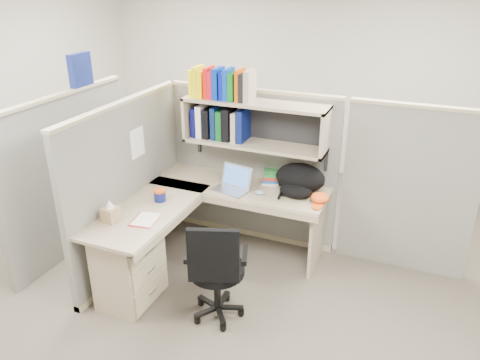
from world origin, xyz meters
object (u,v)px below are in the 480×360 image
at_px(backpack, 298,180).
at_px(snack_canister, 160,195).
at_px(task_chair, 217,285).
at_px(desk, 161,245).
at_px(laptop, 230,180).

bearing_deg(backpack, snack_canister, -142.32).
xyz_separation_m(backpack, task_chair, (-0.34, -1.11, -0.53)).
bearing_deg(task_chair, desk, 161.51).
bearing_deg(backpack, task_chair, -98.39).
height_order(backpack, task_chair, backpack).
height_order(laptop, backpack, backpack).
height_order(snack_canister, task_chair, task_chair).
xyz_separation_m(backpack, snack_canister, (-1.13, -0.63, -0.08)).
distance_m(backpack, snack_canister, 1.30).
xyz_separation_m(laptop, backpack, (0.62, 0.19, 0.02)).
bearing_deg(task_chair, laptop, 106.75).
relative_size(backpack, snack_canister, 4.18).
xyz_separation_m(laptop, snack_canister, (-0.52, -0.44, -0.06)).
bearing_deg(laptop, backpack, 28.55).
bearing_deg(snack_canister, task_chair, -31.31).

